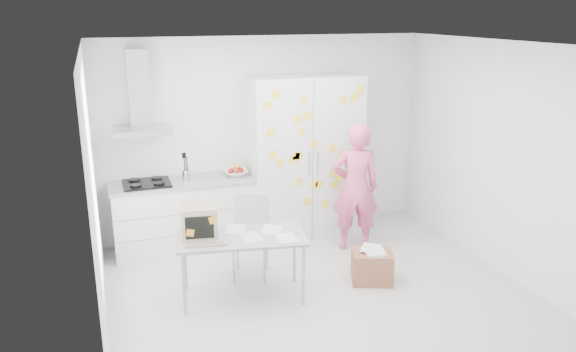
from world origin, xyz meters
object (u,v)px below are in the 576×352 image
object	(u,v)px
person	(355,187)
desk	(215,228)
chair	(251,231)
cardboard_box	(372,266)

from	to	relation	value
person	desk	size ratio (longest dim) A/B	1.16
chair	cardboard_box	distance (m)	1.46
desk	cardboard_box	size ratio (longest dim) A/B	2.59
person	cardboard_box	world-z (taller)	person
desk	chair	size ratio (longest dim) A/B	1.50
chair	person	bearing A→B (deg)	32.26
desk	cardboard_box	distance (m)	1.89
chair	cardboard_box	world-z (taller)	chair
desk	chair	world-z (taller)	desk
desk	cardboard_box	world-z (taller)	desk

